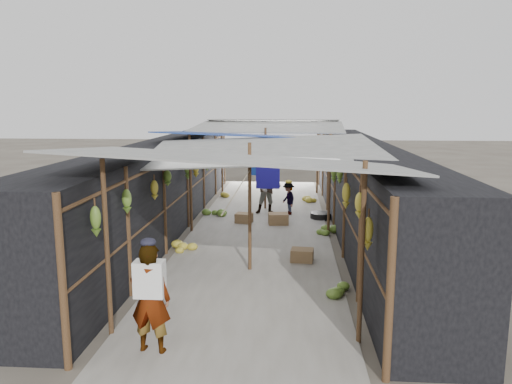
% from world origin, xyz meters
% --- Properties ---
extents(ground, '(80.00, 80.00, 0.00)m').
position_xyz_m(ground, '(0.00, 0.00, 0.00)').
color(ground, '#6B6356').
rests_on(ground, ground).
extents(aisle_slab, '(3.60, 16.00, 0.02)m').
position_xyz_m(aisle_slab, '(0.00, 6.50, 0.01)').
color(aisle_slab, '#9E998E').
rests_on(aisle_slab, ground).
extents(stall_left, '(1.40, 15.00, 2.30)m').
position_xyz_m(stall_left, '(-2.70, 6.50, 1.15)').
color(stall_left, black).
rests_on(stall_left, ground).
extents(stall_right, '(1.40, 15.00, 2.30)m').
position_xyz_m(stall_right, '(2.70, 6.50, 1.15)').
color(stall_right, black).
rests_on(stall_right, ground).
extents(crate_near, '(0.51, 0.43, 0.28)m').
position_xyz_m(crate_near, '(1.07, 3.62, 0.14)').
color(crate_near, olive).
rests_on(crate_near, ground).
extents(crate_mid, '(0.59, 0.49, 0.33)m').
position_xyz_m(crate_mid, '(0.47, 6.90, 0.16)').
color(crate_mid, olive).
rests_on(crate_mid, ground).
extents(crate_back, '(0.52, 0.45, 0.29)m').
position_xyz_m(crate_back, '(-0.50, 7.02, 0.14)').
color(crate_back, olive).
rests_on(crate_back, ground).
extents(black_basin, '(0.61, 0.61, 0.18)m').
position_xyz_m(black_basin, '(1.70, 7.72, 0.09)').
color(black_basin, black).
rests_on(black_basin, ground).
extents(vendor_elderly, '(0.60, 0.43, 1.54)m').
position_xyz_m(vendor_elderly, '(-1.05, -0.48, 0.77)').
color(vendor_elderly, white).
rests_on(vendor_elderly, ground).
extents(shopper_blue, '(0.86, 0.71, 1.63)m').
position_xyz_m(shopper_blue, '(0.13, 8.27, 0.81)').
color(shopper_blue, navy).
rests_on(shopper_blue, ground).
extents(vendor_seated, '(0.61, 0.75, 1.02)m').
position_xyz_m(vendor_seated, '(0.75, 8.15, 0.51)').
color(vendor_seated, '#544E49').
rests_on(vendor_seated, ground).
extents(market_canopy, '(5.62, 15.20, 2.77)m').
position_xyz_m(market_canopy, '(0.03, 6.86, 2.41)').
color(market_canopy, brown).
rests_on(market_canopy, ground).
extents(hanging_bananas, '(3.95, 13.33, 0.82)m').
position_xyz_m(hanging_bananas, '(-0.03, 7.04, 1.65)').
color(hanging_bananas, '#5B802A').
rests_on(hanging_bananas, ground).
extents(floor_bananas, '(4.02, 9.76, 0.35)m').
position_xyz_m(floor_bananas, '(-0.09, 6.75, 0.15)').
color(floor_bananas, gold).
rests_on(floor_bananas, ground).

